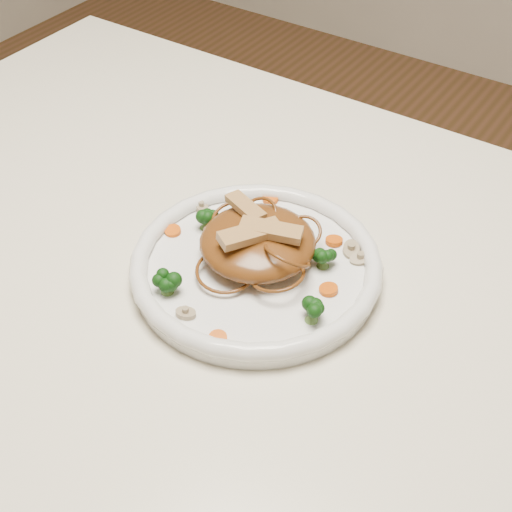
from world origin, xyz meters
The scene contains 19 objects.
table centered at (0.00, 0.00, 0.65)m, with size 1.20×0.80×0.75m.
plate centered at (0.03, 0.00, 0.76)m, with size 0.27×0.27×0.02m, color white.
noodle_mound centered at (0.02, 0.01, 0.79)m, with size 0.13×0.13×0.04m, color #603412.
chicken_a centered at (0.04, 0.01, 0.81)m, with size 0.07×0.02×0.01m, color tan.
chicken_b centered at (-0.01, 0.03, 0.81)m, with size 0.06×0.02×0.01m, color tan.
chicken_c centered at (0.03, 0.00, 0.81)m, with size 0.07×0.02×0.01m, color tan.
broccoli_0 centered at (0.09, 0.04, 0.78)m, with size 0.03×0.03×0.03m, color #0E390B, non-canonical shape.
broccoli_1 centered at (-0.05, 0.02, 0.78)m, with size 0.03×0.03×0.03m, color #0E390B, non-canonical shape.
broccoli_2 centered at (-0.02, -0.09, 0.78)m, with size 0.03×0.03×0.03m, color #0E390B, non-canonical shape.
broccoli_3 centered at (0.12, -0.04, 0.78)m, with size 0.03×0.03×0.03m, color #0E390B, non-canonical shape.
carrot_0 centered at (0.08, 0.08, 0.77)m, with size 0.02×0.02×0.01m, color #E05708.
carrot_1 centered at (-0.08, -0.01, 0.77)m, with size 0.02×0.02×0.01m, color #E05708.
carrot_2 centered at (0.12, 0.01, 0.77)m, with size 0.02×0.02×0.01m, color #E05708.
carrot_3 centered at (-0.02, 0.11, 0.77)m, with size 0.02×0.02×0.01m, color #E05708.
carrot_4 centered at (0.06, -0.11, 0.77)m, with size 0.02×0.02×0.01m, color #E05708.
mushroom_0 centered at (0.01, -0.10, 0.77)m, with size 0.02×0.02×0.01m, color tan.
mushroom_1 centered at (0.12, 0.07, 0.77)m, with size 0.02×0.02×0.01m, color tan.
mushroom_2 centered at (-0.08, 0.05, 0.77)m, with size 0.02×0.02×0.01m, color tan.
mushroom_3 centered at (0.11, 0.08, 0.77)m, with size 0.03×0.03×0.01m, color tan.
Camera 1 is at (0.36, -0.49, 1.31)m, focal length 51.70 mm.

